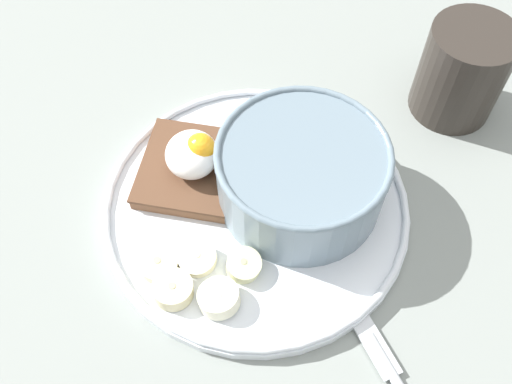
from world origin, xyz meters
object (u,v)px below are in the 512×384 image
(poached_egg, at_px, (194,153))
(banana_slice_back, at_px, (158,263))
(banana_slice_inner, at_px, (219,298))
(coffee_mug, at_px, (462,71))
(oatmeal_bowl, at_px, (301,174))
(banana_slice_front, at_px, (197,258))
(banana_slice_right, at_px, (244,265))
(knife, at_px, (395,378))
(banana_slice_left, at_px, (173,289))
(toast_slice, at_px, (194,169))

(poached_egg, distance_m, banana_slice_back, 0.10)
(banana_slice_back, xyz_separation_m, banana_slice_inner, (-0.03, -0.05, 0.00))
(poached_egg, distance_m, coffee_mug, 0.26)
(oatmeal_bowl, distance_m, coffee_mug, 0.19)
(poached_egg, xyz_separation_m, banana_slice_inner, (-0.12, -0.02, -0.02))
(poached_egg, xyz_separation_m, banana_slice_front, (-0.09, -0.00, -0.02))
(oatmeal_bowl, distance_m, banana_slice_right, 0.09)
(oatmeal_bowl, height_order, banana_slice_back, oatmeal_bowl)
(poached_egg, distance_m, banana_slice_front, 0.09)
(banana_slice_back, bearing_deg, banana_slice_inner, -124.74)
(knife, bearing_deg, banana_slice_left, 65.23)
(oatmeal_bowl, bearing_deg, banana_slice_front, 123.56)
(oatmeal_bowl, relative_size, banana_slice_front, 3.67)
(banana_slice_right, height_order, knife, banana_slice_right)
(banana_slice_left, xyz_separation_m, banana_slice_right, (0.02, -0.06, 0.00))
(banana_slice_back, bearing_deg, banana_slice_front, -85.18)
(banana_slice_back, bearing_deg, banana_slice_left, -152.31)
(poached_egg, xyz_separation_m, banana_slice_left, (-0.11, 0.02, -0.02))
(toast_slice, distance_m, banana_slice_right, 0.10)
(banana_slice_front, bearing_deg, coffee_mug, -57.05)
(banana_slice_front, bearing_deg, banana_slice_back, 94.82)
(banana_slice_front, bearing_deg, oatmeal_bowl, -56.44)
(banana_slice_right, bearing_deg, banana_slice_inner, 142.15)
(banana_slice_front, xyz_separation_m, banana_slice_left, (-0.03, 0.02, 0.00))
(banana_slice_left, bearing_deg, banana_slice_front, -35.36)
(oatmeal_bowl, relative_size, knife, 1.05)
(banana_slice_front, relative_size, banana_slice_right, 0.96)
(toast_slice, bearing_deg, banana_slice_front, -178.65)
(banana_slice_front, bearing_deg, banana_slice_inner, -155.34)
(poached_egg, height_order, banana_slice_front, poached_egg)
(banana_slice_right, xyz_separation_m, coffee_mug, (0.17, -0.21, 0.03))
(banana_slice_inner, relative_size, knife, 0.34)
(oatmeal_bowl, distance_m, toast_slice, 0.10)
(toast_slice, distance_m, banana_slice_back, 0.09)
(toast_slice, distance_m, coffee_mug, 0.26)
(toast_slice, relative_size, knife, 0.82)
(toast_slice, xyz_separation_m, banana_slice_right, (-0.10, -0.04, -0.00))
(banana_slice_back, xyz_separation_m, banana_slice_right, (-0.01, -0.07, 0.00))
(oatmeal_bowl, xyz_separation_m, knife, (-0.16, -0.05, -0.04))
(banana_slice_front, height_order, banana_slice_back, same)
(oatmeal_bowl, bearing_deg, banana_slice_inner, 142.70)
(toast_slice, height_order, banana_slice_left, banana_slice_left)
(toast_slice, xyz_separation_m, poached_egg, (0.00, -0.00, 0.02))
(coffee_mug, bearing_deg, toast_slice, 106.68)
(oatmeal_bowl, height_order, banana_slice_front, oatmeal_bowl)
(banana_slice_inner, distance_m, coffee_mug, 0.31)
(banana_slice_front, xyz_separation_m, banana_slice_right, (-0.01, -0.04, 0.00))
(oatmeal_bowl, xyz_separation_m, banana_slice_left, (-0.09, 0.11, -0.02))
(banana_slice_left, height_order, knife, banana_slice_left)
(toast_slice, bearing_deg, poached_egg, -88.81)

